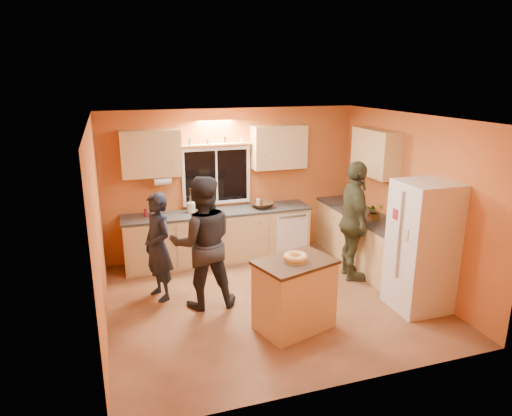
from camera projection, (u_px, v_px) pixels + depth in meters
name	position (u px, v px, depth m)	size (l,w,h in m)	color
ground	(270.00, 300.00, 6.60)	(4.50, 4.50, 0.00)	brown
room_shell	(270.00, 185.00, 6.55)	(4.54, 4.04, 2.61)	orange
back_counter	(239.00, 234.00, 8.03)	(4.23, 0.62, 0.90)	tan
right_counter	(372.00, 245.00, 7.50)	(0.62, 1.84, 0.90)	tan
refrigerator	(422.00, 247.00, 6.17)	(0.72, 0.70, 1.80)	silver
island	(294.00, 294.00, 5.77)	(1.10, 0.90, 0.92)	tan
bundt_pastry	(295.00, 257.00, 5.63)	(0.31, 0.31, 0.09)	tan
person_left	(158.00, 247.00, 6.48)	(0.57, 0.38, 1.57)	black
person_center	(203.00, 243.00, 6.22)	(0.91, 0.71, 1.86)	black
person_right	(354.00, 221.00, 7.09)	(1.11, 0.46, 1.89)	#323622
mixing_bowl	(262.00, 205.00, 7.99)	(0.38, 0.38, 0.09)	black
utensil_crock	(191.00, 207.00, 7.70)	(0.14, 0.14, 0.17)	beige
potted_plant	(375.00, 212.00, 7.26)	(0.26, 0.23, 0.29)	gray
red_box	(374.00, 217.00, 7.36)	(0.16, 0.12, 0.07)	maroon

